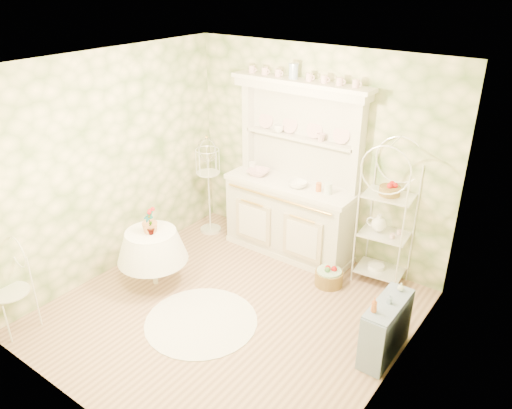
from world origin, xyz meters
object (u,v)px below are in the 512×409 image
Objects in this scene: kitchen_dresser at (291,173)px; floor_basket at (329,276)px; side_shelf at (385,331)px; cafe_chair at (9,291)px; birdcage_stand at (209,187)px; round_table at (154,261)px; bakers_rack at (386,217)px.

floor_basket is at bearing -24.51° from kitchen_dresser.
side_shelf is 0.70× the size of cafe_chair.
birdcage_stand is (0.24, 2.87, 0.23)m from cafe_chair.
round_table is (-2.74, -0.49, 0.04)m from side_shelf.
kitchen_dresser is at bearing 69.70° from cafe_chair.
side_shelf is at bearing 35.83° from cafe_chair.
floor_basket is (-0.46, -0.44, -0.76)m from bakers_rack.
kitchen_dresser reaches higher than bakers_rack.
bakers_rack reaches higher than side_shelf.
round_table is at bearing -119.13° from kitchen_dresser.
kitchen_dresser is 1.37m from floor_basket.
side_shelf is 0.47× the size of birdcage_stand.
kitchen_dresser is at bearing 60.87° from round_table.
kitchen_dresser is 2.46× the size of cafe_chair.
cafe_chair is 3.55m from floor_basket.
bakers_rack is at bearing 3.07° from kitchen_dresser.
round_table is at bearing -76.38° from birdcage_stand.
bakers_rack is at bearing 44.14° from floor_basket.
round_table is at bearing -148.32° from bakers_rack.
bakers_rack reaches higher than birdcage_stand.
floor_basket is at bearing -141.77° from bakers_rack.
floor_basket is at bearing 35.61° from round_table.
bakers_rack is at bearing 37.59° from round_table.
birdcage_stand is (-2.52, -0.25, -0.18)m from bakers_rack.
kitchen_dresser is at bearing 144.92° from side_shelf.
kitchen_dresser is at bearing 177.16° from bakers_rack.
bakers_rack is 0.99m from floor_basket.
bakers_rack is (1.28, 0.07, -0.28)m from kitchen_dresser.
kitchen_dresser is 1.31m from bakers_rack.
side_shelf is (1.84, -1.11, -0.87)m from kitchen_dresser.
side_shelf is 1.27m from floor_basket.
bakers_rack is 4.93× the size of floor_basket.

